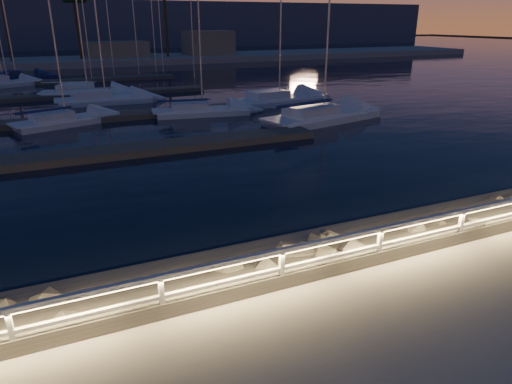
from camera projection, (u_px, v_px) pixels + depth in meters
ground at (245, 295)px, 11.09m from camera, size 400.00×400.00×0.00m
harbor_water at (100, 113)px, 38.08m from camera, size 400.00×440.00×0.60m
guard_rail at (242, 268)px, 10.79m from camera, size 44.11×0.12×1.06m
riprap at (244, 271)px, 12.52m from camera, size 33.78×2.66×1.36m
floating_docks at (97, 103)px, 38.97m from camera, size 22.00×36.00×0.40m
far_shore at (67, 59)px, 74.14m from camera, size 160.00×14.00×5.20m
palm_center at (74, 3)px, 71.06m from camera, size 3.00×3.00×9.70m
sailboat_c at (63, 120)px, 31.61m from camera, size 7.42×4.29×12.17m
sailboat_d at (321, 115)px, 32.75m from camera, size 10.24×5.06×16.69m
sailboat_g at (103, 99)px, 39.87m from camera, size 8.47×2.89×14.18m
sailboat_h at (200, 110)px, 35.08m from camera, size 7.83×3.43×12.82m
sailboat_i at (2, 83)px, 49.70m from camera, size 7.75×4.97×12.96m
sailboat_k at (85, 92)px, 43.34m from camera, size 8.90×4.97×14.58m
sailboat_l at (277, 99)px, 39.77m from camera, size 9.47×3.97×15.54m
sailboat_n at (14, 77)px, 54.44m from camera, size 8.67×4.12×14.26m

